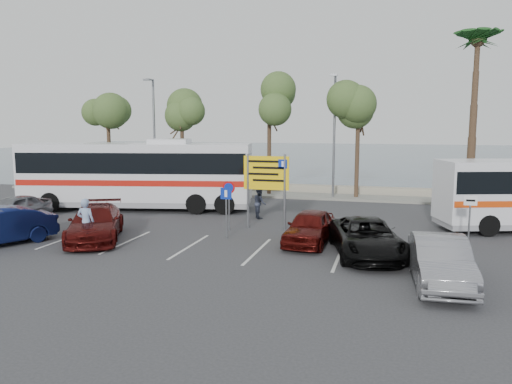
% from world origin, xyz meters
% --- Properties ---
extents(ground, '(120.00, 120.00, 0.00)m').
position_xyz_m(ground, '(0.00, 0.00, 0.00)').
color(ground, '#323235').
rests_on(ground, ground).
extents(kerb_strip, '(44.00, 2.40, 0.15)m').
position_xyz_m(kerb_strip, '(0.00, 14.00, 0.07)').
color(kerb_strip, gray).
rests_on(kerb_strip, ground).
extents(seawall, '(48.00, 0.80, 0.60)m').
position_xyz_m(seawall, '(0.00, 16.00, 0.30)').
color(seawall, '#9D967D').
rests_on(seawall, ground).
extents(sea, '(140.00, 140.00, 0.00)m').
position_xyz_m(sea, '(0.00, 60.00, 0.01)').
color(sea, '#384B5A').
rests_on(sea, ground).
extents(tree_far_left, '(3.20, 3.20, 7.60)m').
position_xyz_m(tree_far_left, '(-14.00, 14.00, 6.33)').
color(tree_far_left, '#382619').
rests_on(tree_far_left, kerb_strip).
extents(tree_left, '(3.20, 3.20, 7.20)m').
position_xyz_m(tree_left, '(-8.00, 14.00, 6.00)').
color(tree_left, '#382619').
rests_on(tree_left, kerb_strip).
extents(tree_mid, '(3.20, 3.20, 8.00)m').
position_xyz_m(tree_mid, '(-1.50, 14.00, 6.65)').
color(tree_mid, '#382619').
rests_on(tree_mid, kerb_strip).
extents(tree_right, '(3.20, 3.20, 7.40)m').
position_xyz_m(tree_right, '(4.50, 14.00, 6.17)').
color(tree_right, '#382619').
rests_on(tree_right, kerb_strip).
extents(palm_tree, '(4.80, 4.80, 11.20)m').
position_xyz_m(palm_tree, '(11.50, 14.00, 9.87)').
color(palm_tree, '#382619').
rests_on(palm_tree, kerb_strip).
extents(street_lamp_left, '(0.45, 1.15, 8.01)m').
position_xyz_m(street_lamp_left, '(-10.00, 13.52, 4.60)').
color(street_lamp_left, slate).
rests_on(street_lamp_left, kerb_strip).
extents(street_lamp_right, '(0.45, 1.15, 8.01)m').
position_xyz_m(street_lamp_right, '(3.00, 13.52, 4.60)').
color(street_lamp_right, slate).
rests_on(street_lamp_right, kerb_strip).
extents(direction_sign, '(2.20, 0.12, 3.60)m').
position_xyz_m(direction_sign, '(1.00, 3.20, 2.43)').
color(direction_sign, slate).
rests_on(direction_sign, ground).
extents(sign_no_stop, '(0.60, 0.08, 2.35)m').
position_xyz_m(sign_no_stop, '(-0.60, 2.38, 1.58)').
color(sign_no_stop, slate).
rests_on(sign_no_stop, ground).
extents(sign_parking, '(0.50, 0.07, 2.25)m').
position_xyz_m(sign_parking, '(-0.20, 0.79, 1.47)').
color(sign_parking, slate).
rests_on(sign_parking, ground).
extents(sign_taxi, '(0.50, 0.07, 2.20)m').
position_xyz_m(sign_taxi, '(9.80, 1.49, 1.42)').
color(sign_taxi, slate).
rests_on(sign_taxi, ground).
extents(lane_markings, '(12.02, 4.20, 0.01)m').
position_xyz_m(lane_markings, '(-1.14, -1.00, 0.00)').
color(lane_markings, silver).
rests_on(lane_markings, ground).
extents(coach_bus_left, '(13.58, 5.43, 4.14)m').
position_xyz_m(coach_bus_left, '(-7.62, 6.50, 1.92)').
color(coach_bus_left, silver).
rests_on(coach_bus_left, ground).
extents(car_silver_a, '(2.39, 4.26, 1.37)m').
position_xyz_m(car_silver_a, '(-12.00, 1.50, 0.68)').
color(car_silver_a, slate).
rests_on(car_silver_a, ground).
extents(car_maroon, '(4.07, 5.52, 1.49)m').
position_xyz_m(car_maroon, '(-5.59, -0.96, 0.74)').
color(car_maroon, '#4D0E0C').
rests_on(car_maroon, ground).
extents(car_red, '(1.97, 4.27, 1.42)m').
position_xyz_m(car_red, '(3.50, 0.81, 0.71)').
color(car_red, '#4F0E0B').
rests_on(car_red, ground).
extents(suv_black, '(3.52, 5.53, 1.42)m').
position_xyz_m(suv_black, '(5.90, -0.59, 0.71)').
color(suv_black, black).
rests_on(suv_black, ground).
extents(car_silver_b, '(1.88, 4.70, 1.52)m').
position_xyz_m(car_silver_b, '(8.30, -3.50, 0.76)').
color(car_silver_b, gray).
rests_on(car_silver_b, ground).
extents(pedestrian_near, '(0.78, 0.57, 1.99)m').
position_xyz_m(pedestrian_near, '(-5.36, -2.00, 0.99)').
color(pedestrian_near, '#839BBF').
rests_on(pedestrian_near, ground).
extents(pedestrian_far, '(0.91, 0.99, 1.65)m').
position_xyz_m(pedestrian_far, '(0.00, 5.78, 0.83)').
color(pedestrian_far, '#353B50').
rests_on(pedestrian_far, ground).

